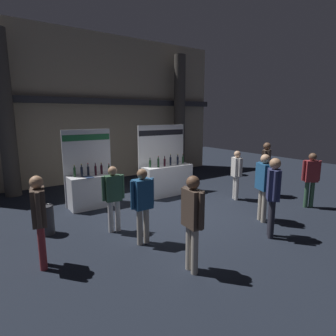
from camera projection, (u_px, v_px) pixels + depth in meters
ground_plane at (175, 213)px, 7.89m from camera, size 24.00×24.00×0.00m
hall_colonnade at (102, 110)px, 11.51m from camera, size 11.14×1.07×5.95m
exhibitor_booth_0 at (92, 187)px, 8.36m from camera, size 1.47×0.71×2.32m
exhibitor_booth_1 at (166, 177)px, 9.63m from camera, size 1.86×0.66×2.40m
trash_bin at (46, 220)px, 6.43m from camera, size 0.36×0.36×0.69m
visitor_0 at (143, 200)px, 5.83m from camera, size 0.56×0.27×1.65m
visitor_1 at (311, 176)px, 8.20m from camera, size 0.43×0.42×1.65m
visitor_2 at (236, 171)px, 8.98m from camera, size 0.34×0.45×1.61m
visitor_3 at (273, 191)px, 6.14m from camera, size 0.41×0.41×1.82m
visitor_4 at (264, 181)px, 7.09m from camera, size 0.41×0.58×1.77m
visitor_5 at (266, 164)px, 9.38m from camera, size 0.49×0.37×1.83m
visitor_6 at (113, 194)px, 6.47m from camera, size 0.53×0.25×1.58m
visitor_7 at (39, 214)px, 4.89m from camera, size 0.30×0.59×1.71m
visitor_8 at (192, 216)px, 4.76m from camera, size 0.25×0.56×1.74m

